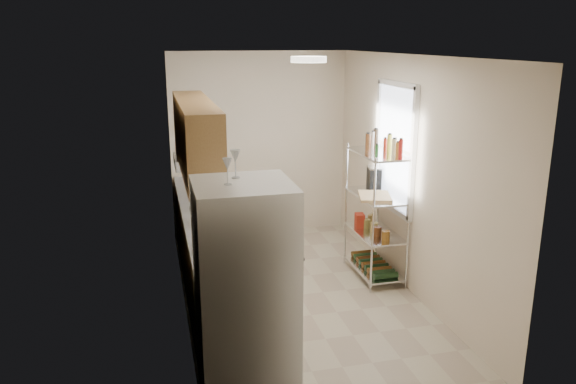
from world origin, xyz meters
name	(u,v)px	position (x,y,z in m)	size (l,w,h in m)	color
room	(300,182)	(0.00, 0.00, 1.30)	(2.52, 4.42, 2.62)	#BDB399
counter_run	(211,250)	(-0.92, 0.44, 0.45)	(0.63, 3.51, 0.90)	#A68046
upper_cabinets	(196,137)	(-1.05, 0.10, 1.81)	(0.33, 2.20, 0.72)	#A68046
range_hood	(196,161)	(-1.00, 0.90, 1.39)	(0.50, 0.60, 0.12)	#B7BABC
window	(395,147)	(1.23, 0.35, 1.55)	(0.06, 1.00, 1.46)	white
bakers_rack	(377,187)	(1.00, 0.30, 1.11)	(0.45, 0.90, 1.73)	silver
ceiling_dome	(309,59)	(0.00, -0.30, 2.57)	(0.34, 0.34, 0.06)	white
refrigerator	(245,294)	(-0.87, -1.65, 0.88)	(0.72, 0.72, 1.76)	white
wine_glass_a	(235,164)	(-0.90, -1.49, 1.86)	(0.08, 0.08, 0.21)	silver
wine_glass_b	(227,171)	(-0.98, -1.67, 1.85)	(0.07, 0.07, 0.19)	silver
rice_cooker	(209,213)	(-0.96, 0.10, 1.00)	(0.25, 0.25, 0.20)	silver
frying_pan_large	(200,208)	(-1.00, 0.58, 0.92)	(0.24, 0.24, 0.04)	black
frying_pan_small	(209,195)	(-0.85, 1.08, 0.92)	(0.21, 0.21, 0.04)	black
cutting_board	(375,196)	(0.94, 0.19, 1.03)	(0.35, 0.45, 0.03)	tan
espresso_machine	(374,177)	(1.10, 0.63, 1.14)	(0.14, 0.22, 0.25)	black
storage_bag	(360,220)	(0.89, 0.51, 0.64)	(0.10, 0.14, 0.16)	maroon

